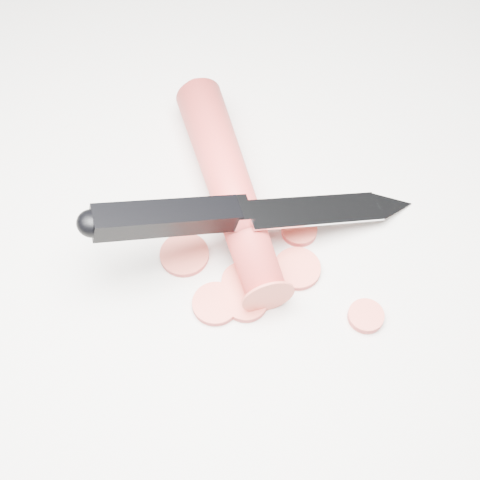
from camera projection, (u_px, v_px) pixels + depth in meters
ground at (218, 237)px, 0.57m from camera, size 2.40×2.40×0.00m
carrot at (230, 186)px, 0.58m from camera, size 0.10×0.23×0.04m
carrot_slice_0 at (242, 281)px, 0.55m from camera, size 0.03×0.03×0.01m
carrot_slice_1 at (216, 304)px, 0.54m from camera, size 0.04×0.04×0.01m
carrot_slice_2 at (261, 287)px, 0.54m from camera, size 0.04×0.04×0.01m
carrot_slice_3 at (299, 230)px, 0.57m from camera, size 0.03×0.03×0.01m
carrot_slice_4 at (297, 269)px, 0.55m from camera, size 0.04×0.04×0.01m
carrot_slice_5 at (184, 255)px, 0.56m from camera, size 0.04×0.04×0.01m
carrot_slice_6 at (366, 316)px, 0.53m from camera, size 0.03×0.03×0.01m
carrot_slice_7 at (246, 301)px, 0.54m from camera, size 0.04×0.04×0.01m
kitchen_knife at (260, 209)px, 0.54m from camera, size 0.28×0.10×0.09m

